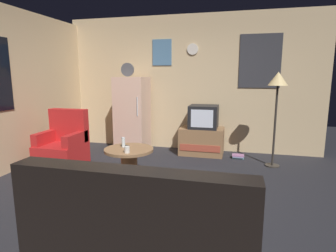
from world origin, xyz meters
The scene contains 13 objects.
ground_plane centered at (0.00, 0.00, 0.00)m, with size 12.00×12.00×0.00m, color #232328.
wall_with_art centered at (0.01, 2.45, 1.37)m, with size 5.20×0.12×2.72m.
fridge centered at (-1.09, 1.98, 0.75)m, with size 0.60×0.62×1.77m.
tv_stand centered at (0.32, 2.06, 0.26)m, with size 0.84×0.53×0.53m.
crt_tv centered at (0.35, 2.06, 0.75)m, with size 0.54×0.51×0.44m.
standing_lamp centered at (1.60, 1.62, 1.36)m, with size 0.32×0.32×1.59m.
coffee_table centered at (-0.54, 0.43, 0.24)m, with size 0.72×0.72×0.48m.
wine_glass centered at (-0.65, 0.49, 0.55)m, with size 0.05×0.05×0.15m, color silver.
mug_ceramic_white centered at (-0.47, 0.20, 0.52)m, with size 0.08×0.08×0.09m, color silver.
remote_control centered at (-0.63, 0.52, 0.49)m, with size 0.15×0.04×0.02m, color black.
armchair centered at (-1.86, 0.74, 0.34)m, with size 0.68×0.68×0.96m.
couch centered at (0.31, -1.40, 0.31)m, with size 1.70×0.80×0.92m.
book_stack centered at (1.02, 1.94, 0.04)m, with size 0.22×0.18×0.07m.
Camera 1 is at (1.00, -3.27, 1.53)m, focal length 29.88 mm.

